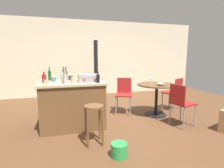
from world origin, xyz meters
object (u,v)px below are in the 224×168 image
Objects in this scene: bottle_1 at (44,78)px; wine_glass at (152,79)px; plastic_bucket at (119,150)px; dining_table at (157,92)px; bottle_6 at (50,75)px; wooden_stool at (94,117)px; bottle_5 at (98,78)px; bottle_0 at (66,76)px; cup_0 at (71,78)px; bottle_3 at (65,79)px; bottle_2 at (64,75)px; folding_chair_near at (181,102)px; kitchen_island at (73,104)px; cup_1 at (73,80)px; bottle_4 at (63,79)px; wood_stove at (96,84)px; toolbox at (89,78)px; serving_bowl at (161,84)px; folding_chair_left at (124,92)px; cup_3 at (46,82)px; cup_2 at (54,79)px.

bottle_1 is 1.48× the size of wine_glass.
wine_glass is 2.25m from plastic_bucket.
wine_glass reaches higher than dining_table.
bottle_6 is (0.08, 0.28, 0.02)m from bottle_1.
wine_glass reaches higher than wooden_stool.
bottle_0 is at bearing 149.30° from bottle_5.
dining_table is 7.42× the size of cup_0.
bottle_3 is 1.13× the size of bottle_5.
bottle_0 is at bearing -70.50° from bottle_2.
dining_table is at bearing -1.21° from bottle_2.
bottle_2 is at bearing 160.67° from folding_chair_near.
cup_1 reaches higher than kitchen_island.
cup_1 reaches higher than wine_glass.
bottle_0 reaches higher than plastic_bucket.
bottle_5 is (0.64, -0.09, -0.00)m from bottle_4.
cup_1 is (0.19, 0.05, -0.04)m from bottle_4.
folding_chair_near is 2.37m from bottle_4.
wooden_stool is at bearing -66.47° from bottle_0.
bottle_2 is 1.20× the size of bottle_3.
plastic_bucket is at bearing -95.38° from wood_stove.
serving_bowl is at bearing 1.35° from toolbox.
folding_chair_left is at bearing 31.26° from toolbox.
bottle_4 is at bearing -32.93° from bottle_1.
bottle_5 is 1.57m from wine_glass.
bottle_4 is 0.30m from cup_3.
bottle_1 is 0.29m from bottle_6.
wood_stove is (-1.09, 2.07, -0.11)m from dining_table.
bottle_1 is 0.97× the size of bottle_5.
kitchen_island is 10.37× the size of cup_2.
dining_table is 2.15m from bottle_0.
kitchen_island is 1.44× the size of folding_chair_left.
bottle_3 reaches higher than wooden_stool.
folding_chair_near is at bearing -77.88° from serving_bowl.
folding_chair_left is 7.18× the size of cup_2.
folding_chair_near is 2.75m from bottle_6.
plastic_bucket is at bearing -51.26° from bottle_1.
bottle_2 is 0.52m from cup_3.
dining_table is at bearing 7.09° from toolbox.
bottle_1 is 0.77× the size of bottle_6.
cup_1 is 1.97m from serving_bowl.
cup_3 reaches higher than dining_table.
bottle_0 is at bearing 113.53° from wooden_stool.
cup_3 is at bearing -141.22° from bottle_0.
bottle_5 reaches higher than dining_table.
serving_bowl reaches higher than plastic_bucket.
bottle_5 reaches higher than serving_bowl.
wooden_stool is 4.51× the size of wine_glass.
dining_table is at bearing -28.21° from folding_chair_left.
bottle_4 reaches higher than cup_0.
cup_3 is at bearing -153.34° from kitchen_island.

